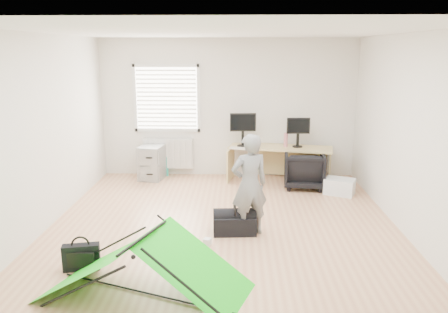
{
  "coord_description": "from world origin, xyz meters",
  "views": [
    {
      "loc": [
        0.2,
        -5.82,
        2.47
      ],
      "look_at": [
        0.0,
        0.4,
        0.95
      ],
      "focal_mm": 35.0,
      "sensor_mm": 36.0,
      "label": 1
    }
  ],
  "objects_px": {
    "desk": "(280,163)",
    "monitor_left": "(243,134)",
    "filing_cabinet": "(152,162)",
    "monitor_right": "(298,136)",
    "office_chair": "(304,170)",
    "duffel_bag": "(235,225)",
    "storage_crate": "(340,186)",
    "kite": "(145,266)",
    "thermos": "(286,140)",
    "laptop_bag": "(81,257)",
    "person": "(249,185)"
  },
  "relations": [
    {
      "from": "storage_crate",
      "to": "desk",
      "type": "bearing_deg",
      "value": 139.63
    },
    {
      "from": "monitor_right",
      "to": "duffel_bag",
      "type": "height_order",
      "value": "monitor_right"
    },
    {
      "from": "thermos",
      "to": "office_chair",
      "type": "relative_size",
      "value": 0.37
    },
    {
      "from": "desk",
      "to": "thermos",
      "type": "bearing_deg",
      "value": 12.68
    },
    {
      "from": "office_chair",
      "to": "laptop_bag",
      "type": "height_order",
      "value": "office_chair"
    },
    {
      "from": "monitor_left",
      "to": "desk",
      "type": "bearing_deg",
      "value": -6.04
    },
    {
      "from": "desk",
      "to": "kite",
      "type": "relative_size",
      "value": 0.95
    },
    {
      "from": "filing_cabinet",
      "to": "office_chair",
      "type": "height_order",
      "value": "office_chair"
    },
    {
      "from": "thermos",
      "to": "storage_crate",
      "type": "relative_size",
      "value": 0.54
    },
    {
      "from": "monitor_left",
      "to": "storage_crate",
      "type": "bearing_deg",
      "value": -31.29
    },
    {
      "from": "laptop_bag",
      "to": "filing_cabinet",
      "type": "bearing_deg",
      "value": 76.21
    },
    {
      "from": "storage_crate",
      "to": "laptop_bag",
      "type": "relative_size",
      "value": 1.21
    },
    {
      "from": "monitor_left",
      "to": "monitor_right",
      "type": "height_order",
      "value": "monitor_left"
    },
    {
      "from": "desk",
      "to": "monitor_left",
      "type": "height_order",
      "value": "monitor_left"
    },
    {
      "from": "office_chair",
      "to": "kite",
      "type": "bearing_deg",
      "value": 65.23
    },
    {
      "from": "kite",
      "to": "laptop_bag",
      "type": "xyz_separation_m",
      "value": [
        -0.85,
        0.5,
        -0.17
      ]
    },
    {
      "from": "monitor_left",
      "to": "storage_crate",
      "type": "height_order",
      "value": "monitor_left"
    },
    {
      "from": "monitor_right",
      "to": "duffel_bag",
      "type": "relative_size",
      "value": 0.74
    },
    {
      "from": "thermos",
      "to": "laptop_bag",
      "type": "distance_m",
      "value": 4.6
    },
    {
      "from": "monitor_right",
      "to": "person",
      "type": "height_order",
      "value": "person"
    },
    {
      "from": "desk",
      "to": "thermos",
      "type": "distance_m",
      "value": 0.48
    },
    {
      "from": "monitor_left",
      "to": "laptop_bag",
      "type": "xyz_separation_m",
      "value": [
        -1.88,
        -3.68,
        -0.75
      ]
    },
    {
      "from": "filing_cabinet",
      "to": "thermos",
      "type": "height_order",
      "value": "thermos"
    },
    {
      "from": "monitor_left",
      "to": "monitor_right",
      "type": "distance_m",
      "value": 1.05
    },
    {
      "from": "desk",
      "to": "laptop_bag",
      "type": "xyz_separation_m",
      "value": [
        -2.61,
        -3.67,
        -0.18
      ]
    },
    {
      "from": "storage_crate",
      "to": "kite",
      "type": "bearing_deg",
      "value": -129.34
    },
    {
      "from": "monitor_right",
      "to": "filing_cabinet",
      "type": "bearing_deg",
      "value": 175.28
    },
    {
      "from": "office_chair",
      "to": "duffel_bag",
      "type": "relative_size",
      "value": 1.25
    },
    {
      "from": "storage_crate",
      "to": "laptop_bag",
      "type": "bearing_deg",
      "value": -141.63
    },
    {
      "from": "storage_crate",
      "to": "monitor_left",
      "type": "bearing_deg",
      "value": 153.67
    },
    {
      "from": "filing_cabinet",
      "to": "thermos",
      "type": "relative_size",
      "value": 2.46
    },
    {
      "from": "monitor_left",
      "to": "person",
      "type": "bearing_deg",
      "value": -93.48
    },
    {
      "from": "duffel_bag",
      "to": "monitor_left",
      "type": "bearing_deg",
      "value": 83.1
    },
    {
      "from": "office_chair",
      "to": "laptop_bag",
      "type": "xyz_separation_m",
      "value": [
        -3.01,
        -3.22,
        -0.18
      ]
    },
    {
      "from": "desk",
      "to": "storage_crate",
      "type": "distance_m",
      "value": 1.29
    },
    {
      "from": "office_chair",
      "to": "laptop_bag",
      "type": "relative_size",
      "value": 1.78
    },
    {
      "from": "monitor_left",
      "to": "duffel_bag",
      "type": "relative_size",
      "value": 0.84
    },
    {
      "from": "storage_crate",
      "to": "filing_cabinet",
      "type": "bearing_deg",
      "value": 166.18
    },
    {
      "from": "monitor_left",
      "to": "laptop_bag",
      "type": "height_order",
      "value": "monitor_left"
    },
    {
      "from": "storage_crate",
      "to": "laptop_bag",
      "type": "xyz_separation_m",
      "value": [
        -3.58,
        -2.84,
        0.02
      ]
    },
    {
      "from": "filing_cabinet",
      "to": "monitor_right",
      "type": "bearing_deg",
      "value": 9.55
    },
    {
      "from": "duffel_bag",
      "to": "desk",
      "type": "bearing_deg",
      "value": 67.62
    },
    {
      "from": "duffel_bag",
      "to": "office_chair",
      "type": "bearing_deg",
      "value": 55.45
    },
    {
      "from": "person",
      "to": "laptop_bag",
      "type": "distance_m",
      "value": 2.3
    },
    {
      "from": "kite",
      "to": "duffel_bag",
      "type": "xyz_separation_m",
      "value": [
        0.91,
        1.58,
        -0.19
      ]
    },
    {
      "from": "kite",
      "to": "laptop_bag",
      "type": "relative_size",
      "value": 5.01
    },
    {
      "from": "filing_cabinet",
      "to": "person",
      "type": "xyz_separation_m",
      "value": [
        1.83,
        -2.6,
        0.37
      ]
    },
    {
      "from": "office_chair",
      "to": "kite",
      "type": "xyz_separation_m",
      "value": [
        -2.17,
        -3.72,
        -0.01
      ]
    },
    {
      "from": "kite",
      "to": "duffel_bag",
      "type": "bearing_deg",
      "value": 80.29
    },
    {
      "from": "thermos",
      "to": "storage_crate",
      "type": "distance_m",
      "value": 1.38
    }
  ]
}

